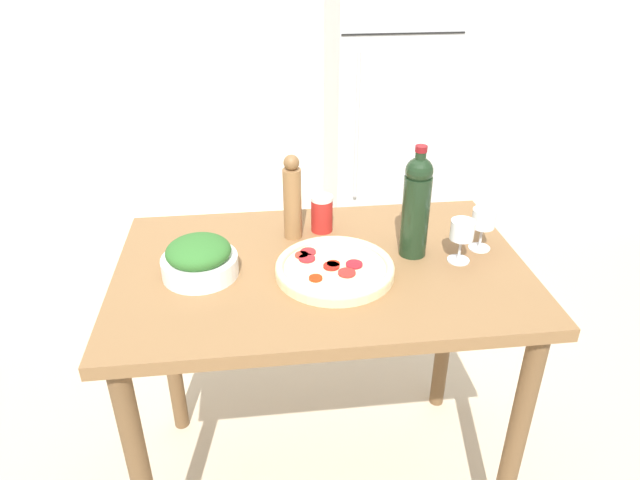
{
  "coord_description": "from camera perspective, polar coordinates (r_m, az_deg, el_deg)",
  "views": [
    {
      "loc": [
        -0.17,
        -1.36,
        1.72
      ],
      "look_at": [
        0.0,
        0.04,
        0.94
      ],
      "focal_mm": 32.0,
      "sensor_mm": 36.0,
      "label": 1
    }
  ],
  "objects": [
    {
      "name": "refrigerator",
      "position": [
        3.39,
        6.61,
        14.21
      ],
      "size": [
        0.64,
        0.64,
        1.74
      ],
      "color": "#B7BCC1",
      "rests_on": "ground_plane"
    },
    {
      "name": "wine_bottle",
      "position": [
        1.61,
        9.6,
        3.5
      ],
      "size": [
        0.08,
        0.08,
        0.33
      ],
      "color": "black",
      "rests_on": "prep_counter"
    },
    {
      "name": "salt_canister",
      "position": [
        1.76,
        0.18,
        2.67
      ],
      "size": [
        0.07,
        0.07,
        0.12
      ],
      "color": "#B2231E",
      "rests_on": "prep_counter"
    },
    {
      "name": "pepper_mill",
      "position": [
        1.7,
        -2.79,
        4.16
      ],
      "size": [
        0.05,
        0.05,
        0.26
      ],
      "color": "olive",
      "rests_on": "prep_counter"
    },
    {
      "name": "prep_counter",
      "position": [
        1.68,
        0.15,
        -6.28
      ],
      "size": [
        1.15,
        0.73,
        0.88
      ],
      "color": "brown",
      "rests_on": "ground_plane"
    },
    {
      "name": "salad_bowl",
      "position": [
        1.57,
        -11.98,
        -1.85
      ],
      "size": [
        0.21,
        0.21,
        0.11
      ],
      "color": "white",
      "rests_on": "prep_counter"
    },
    {
      "name": "wine_glass_near",
      "position": [
        1.63,
        14.01,
        0.72
      ],
      "size": [
        0.07,
        0.07,
        0.13
      ],
      "color": "silver",
      "rests_on": "prep_counter"
    },
    {
      "name": "homemade_pizza",
      "position": [
        1.56,
        1.47,
        -2.84
      ],
      "size": [
        0.33,
        0.33,
        0.03
      ],
      "color": "beige",
      "rests_on": "prep_counter"
    },
    {
      "name": "wall_back",
      "position": [
        3.57,
        -4.41,
        22.1
      ],
      "size": [
        6.4,
        0.06,
        2.6
      ],
      "color": "silver",
      "rests_on": "ground_plane"
    },
    {
      "name": "ground_plane",
      "position": [
        2.2,
        0.12,
        -22.48
      ],
      "size": [
        14.0,
        14.0,
        0.0
      ],
      "primitive_type": "plane",
      "color": "#BCAD93"
    },
    {
      "name": "wine_glass_far",
      "position": [
        1.71,
        16.02,
        1.88
      ],
      "size": [
        0.07,
        0.07,
        0.13
      ],
      "color": "silver",
      "rests_on": "prep_counter"
    }
  ]
}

